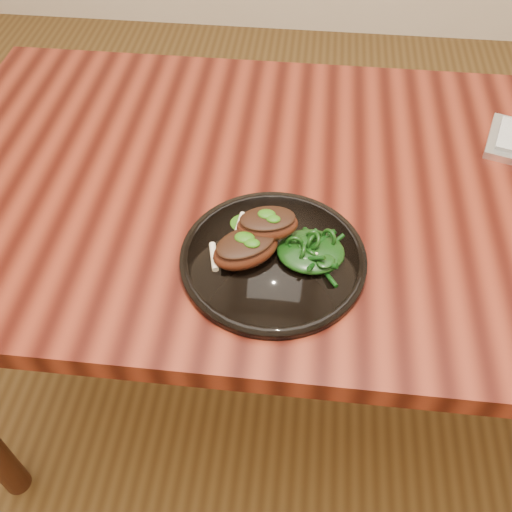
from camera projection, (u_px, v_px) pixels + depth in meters
The scene contains 6 objects.
desk at pixel (354, 219), 1.07m from camera, with size 1.60×0.80×0.75m.
plate at pixel (273, 259), 0.89m from camera, with size 0.29×0.29×0.02m.
lamb_chop_front at pixel (245, 248), 0.86m from camera, with size 0.13×0.12×0.05m.
lamb_chop_back at pixel (267, 224), 0.87m from camera, with size 0.11×0.08×0.04m.
herb_smear at pixel (254, 224), 0.92m from camera, with size 0.08×0.05×0.01m, color #164507.
greens_heap at pixel (311, 248), 0.87m from camera, with size 0.10×0.10×0.04m.
Camera 1 is at (-0.10, -0.77, 1.43)m, focal length 40.00 mm.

